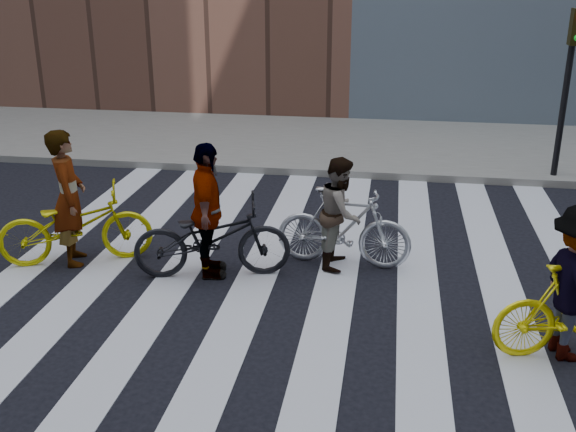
% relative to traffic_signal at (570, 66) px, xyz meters
% --- Properties ---
extents(ground, '(100.00, 100.00, 0.00)m').
position_rel_traffic_signal_xyz_m(ground, '(-4.40, -5.32, -2.28)').
color(ground, black).
rests_on(ground, ground).
extents(sidewalk_far, '(100.00, 5.00, 0.15)m').
position_rel_traffic_signal_xyz_m(sidewalk_far, '(-4.40, 2.18, -2.20)').
color(sidewalk_far, gray).
rests_on(sidewalk_far, ground).
extents(zebra_crosswalk, '(8.25, 10.00, 0.01)m').
position_rel_traffic_signal_xyz_m(zebra_crosswalk, '(-4.40, -5.32, -2.27)').
color(zebra_crosswalk, silver).
rests_on(zebra_crosswalk, ground).
extents(traffic_signal, '(0.22, 0.42, 3.33)m').
position_rel_traffic_signal_xyz_m(traffic_signal, '(0.00, 0.00, 0.00)').
color(traffic_signal, black).
rests_on(traffic_signal, ground).
extents(bike_yellow_left, '(2.27, 1.48, 1.13)m').
position_rel_traffic_signal_xyz_m(bike_yellow_left, '(-7.61, -5.00, -1.72)').
color(bike_yellow_left, '#CCC70B').
rests_on(bike_yellow_left, ground).
extents(bike_silver_mid, '(1.96, 0.71, 1.15)m').
position_rel_traffic_signal_xyz_m(bike_silver_mid, '(-3.81, -4.51, -1.70)').
color(bike_silver_mid, silver).
rests_on(bike_silver_mid, ground).
extents(bike_yellow_right, '(1.90, 0.90, 1.10)m').
position_rel_traffic_signal_xyz_m(bike_yellow_right, '(-1.13, -6.51, -1.73)').
color(bike_yellow_right, '#FFEC0E').
rests_on(bike_yellow_right, ground).
extents(bike_dark_rear, '(2.26, 1.23, 1.12)m').
position_rel_traffic_signal_xyz_m(bike_dark_rear, '(-5.56, -5.14, -1.72)').
color(bike_dark_rear, black).
rests_on(bike_dark_rear, ground).
extents(rider_left, '(0.70, 0.84, 1.96)m').
position_rel_traffic_signal_xyz_m(rider_left, '(-7.66, -5.00, -1.30)').
color(rider_left, slate).
rests_on(rider_left, ground).
extents(rider_mid, '(0.67, 0.83, 1.60)m').
position_rel_traffic_signal_xyz_m(rider_mid, '(-3.86, -4.51, -1.48)').
color(rider_mid, slate).
rests_on(rider_mid, ground).
extents(rider_right, '(0.88, 1.24, 1.75)m').
position_rel_traffic_signal_xyz_m(rider_right, '(-1.18, -6.51, -1.40)').
color(rider_right, slate).
rests_on(rider_right, ground).
extents(rider_rear, '(0.71, 1.18, 1.89)m').
position_rel_traffic_signal_xyz_m(rider_rear, '(-5.61, -5.14, -1.33)').
color(rider_rear, slate).
rests_on(rider_rear, ground).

